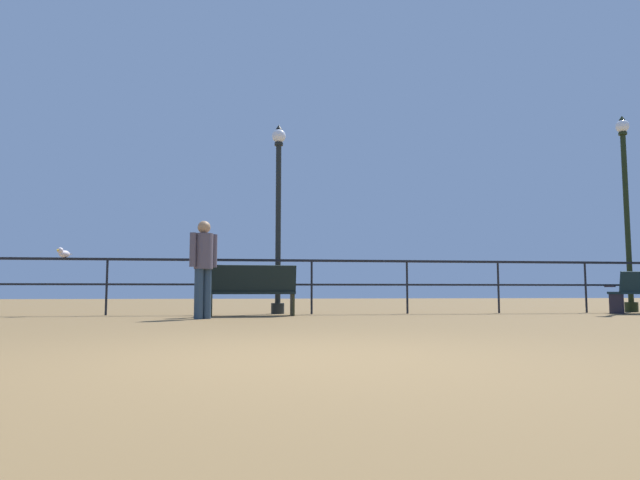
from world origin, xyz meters
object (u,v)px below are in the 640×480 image
bench_near_left (253,288)px  person_by_bench (203,262)px  lamppost_right (626,205)px  lamppost_center (278,209)px  seagull_on_rail (64,253)px

bench_near_left → person_by_bench: (-0.86, -0.94, 0.44)m
bench_near_left → lamppost_right: bearing=6.8°
bench_near_left → lamppost_center: 2.03m
lamppost_center → person_by_bench: 2.70m
lamppost_right → seagull_on_rail: (-12.22, -0.32, -1.25)m
lamppost_center → lamppost_right: size_ratio=0.88×
lamppost_right → lamppost_center: bearing=180.0°
person_by_bench → seagull_on_rail: size_ratio=4.27×
person_by_bench → seagull_on_rail: bearing=149.5°
lamppost_right → seagull_on_rail: 12.29m
lamppost_center → person_by_bench: size_ratio=2.40×
person_by_bench → seagull_on_rail: 3.26m
lamppost_right → person_by_bench: (-9.42, -1.97, -1.50)m
seagull_on_rail → bench_near_left: bearing=-11.0°
person_by_bench → seagull_on_rail: person_by_bench is taller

